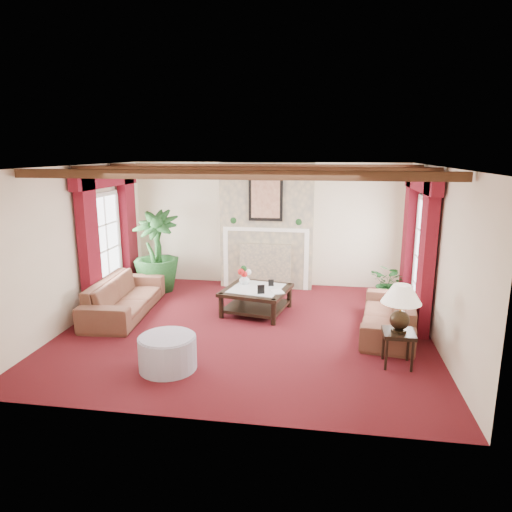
% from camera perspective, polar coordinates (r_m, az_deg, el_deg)
% --- Properties ---
extents(floor, '(6.00, 6.00, 0.00)m').
position_cam_1_polar(floor, '(7.84, -1.14, -8.99)').
color(floor, '#480C11').
rests_on(floor, ground).
extents(ceiling, '(6.00, 6.00, 0.00)m').
position_cam_1_polar(ceiling, '(7.28, -1.23, 11.13)').
color(ceiling, white).
rests_on(ceiling, floor).
extents(back_wall, '(6.00, 0.02, 2.70)m').
position_cam_1_polar(back_wall, '(10.12, 1.52, 3.97)').
color(back_wall, beige).
rests_on(back_wall, ground).
extents(left_wall, '(0.02, 5.50, 2.70)m').
position_cam_1_polar(left_wall, '(8.49, -21.57, 1.30)').
color(left_wall, beige).
rests_on(left_wall, ground).
extents(right_wall, '(0.02, 5.50, 2.70)m').
position_cam_1_polar(right_wall, '(7.54, 21.89, -0.11)').
color(right_wall, beige).
rests_on(right_wall, ground).
extents(ceiling_beams, '(6.00, 3.00, 0.12)m').
position_cam_1_polar(ceiling_beams, '(7.28, -1.23, 10.66)').
color(ceiling_beams, '#341C10').
rests_on(ceiling_beams, ceiling).
extents(fireplace, '(2.00, 0.52, 2.70)m').
position_cam_1_polar(fireplace, '(9.80, 1.41, 11.61)').
color(fireplace, tan).
rests_on(fireplace, ground).
extents(french_door_left, '(0.10, 1.10, 2.16)m').
position_cam_1_polar(french_door_left, '(9.23, -18.70, 7.31)').
color(french_door_left, white).
rests_on(french_door_left, ground).
extents(french_door_right, '(0.10, 1.10, 2.16)m').
position_cam_1_polar(french_door_right, '(8.38, 20.65, 6.64)').
color(french_door_right, white).
rests_on(french_door_right, ground).
extents(curtains_left, '(0.20, 2.40, 2.55)m').
position_cam_1_polar(curtains_left, '(9.15, -18.27, 9.93)').
color(curtains_left, '#570B17').
rests_on(curtains_left, ground).
extents(curtains_right, '(0.20, 2.40, 2.55)m').
position_cam_1_polar(curtains_right, '(8.33, 20.13, 9.56)').
color(curtains_right, '#570B17').
rests_on(curtains_right, ground).
extents(sofa_left, '(2.34, 0.99, 0.88)m').
position_cam_1_polar(sofa_left, '(8.72, -16.16, -4.17)').
color(sofa_left, '#3C1018').
rests_on(sofa_left, ground).
extents(sofa_right, '(2.22, 1.14, 0.81)m').
position_cam_1_polar(sofa_right, '(7.89, 16.24, -6.28)').
color(sofa_right, '#3C1018').
rests_on(sofa_right, ground).
extents(potted_palm, '(1.20, 1.85, 0.96)m').
position_cam_1_polar(potted_palm, '(9.98, -12.26, -1.55)').
color(potted_palm, black).
rests_on(potted_palm, ground).
extents(small_plant, '(1.52, 1.52, 0.63)m').
position_cam_1_polar(small_plant, '(9.34, 16.38, -3.86)').
color(small_plant, black).
rests_on(small_plant, ground).
extents(coffee_table, '(1.33, 1.33, 0.46)m').
position_cam_1_polar(coffee_table, '(8.50, 0.05, -5.57)').
color(coffee_table, black).
rests_on(coffee_table, ground).
extents(side_table, '(0.54, 0.54, 0.51)m').
position_cam_1_polar(side_table, '(6.78, 17.27, -10.97)').
color(side_table, black).
rests_on(side_table, ground).
extents(ottoman, '(0.79, 0.79, 0.46)m').
position_cam_1_polar(ottoman, '(6.52, -10.99, -11.79)').
color(ottoman, '#A09DB2').
rests_on(ottoman, ground).
extents(table_lamp, '(0.54, 0.54, 0.69)m').
position_cam_1_polar(table_lamp, '(6.56, 17.62, -6.18)').
color(table_lamp, black).
rests_on(table_lamp, side_table).
extents(flower_vase, '(0.32, 0.32, 0.20)m').
position_cam_1_polar(flower_vase, '(8.66, -1.46, -2.92)').
color(flower_vase, silver).
rests_on(flower_vase, coffee_table).
extents(book, '(0.22, 0.17, 0.28)m').
position_cam_1_polar(book, '(8.13, 2.00, -3.68)').
color(book, black).
rests_on(book, coffee_table).
extents(photo_frame_a, '(0.13, 0.06, 0.17)m').
position_cam_1_polar(photo_frame_a, '(8.07, 0.62, -4.23)').
color(photo_frame_a, black).
rests_on(photo_frame_a, coffee_table).
extents(photo_frame_b, '(0.11, 0.03, 0.14)m').
position_cam_1_polar(photo_frame_b, '(8.53, 1.90, -3.40)').
color(photo_frame_b, black).
rests_on(photo_frame_b, coffee_table).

